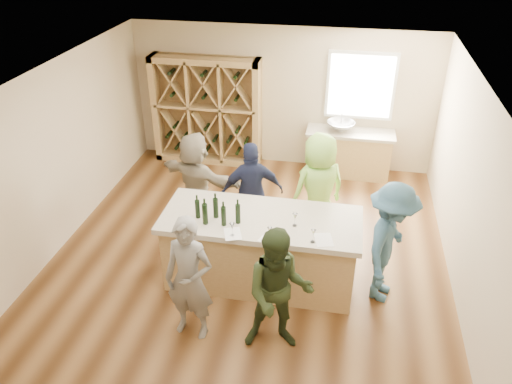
% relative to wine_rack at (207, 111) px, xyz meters
% --- Properties ---
extents(floor, '(6.00, 7.00, 0.10)m').
position_rel_wine_rack_xyz_m(floor, '(1.50, -3.27, -1.15)').
color(floor, brown).
rests_on(floor, ground).
extents(ceiling, '(6.00, 7.00, 0.10)m').
position_rel_wine_rack_xyz_m(ceiling, '(1.50, -3.27, 1.75)').
color(ceiling, white).
rests_on(ceiling, ground).
extents(wall_back, '(6.00, 0.10, 2.80)m').
position_rel_wine_rack_xyz_m(wall_back, '(1.50, 0.28, 0.30)').
color(wall_back, '#C7B390').
rests_on(wall_back, ground).
extents(wall_left, '(0.10, 7.00, 2.80)m').
position_rel_wine_rack_xyz_m(wall_left, '(-1.55, -3.27, 0.30)').
color(wall_left, '#C7B390').
rests_on(wall_left, ground).
extents(wall_right, '(0.10, 7.00, 2.80)m').
position_rel_wine_rack_xyz_m(wall_right, '(4.55, -3.27, 0.30)').
color(wall_right, '#C7B390').
rests_on(wall_right, ground).
extents(window_frame, '(1.30, 0.06, 1.30)m').
position_rel_wine_rack_xyz_m(window_frame, '(3.00, 0.20, 0.65)').
color(window_frame, white).
rests_on(window_frame, wall_back).
extents(window_pane, '(1.18, 0.01, 1.18)m').
position_rel_wine_rack_xyz_m(window_pane, '(3.00, 0.17, 0.65)').
color(window_pane, white).
rests_on(window_pane, wall_back).
extents(wine_rack, '(2.20, 0.45, 2.20)m').
position_rel_wine_rack_xyz_m(wine_rack, '(0.00, 0.00, 0.00)').
color(wine_rack, tan).
rests_on(wine_rack, floor).
extents(back_counter_base, '(1.60, 0.58, 0.86)m').
position_rel_wine_rack_xyz_m(back_counter_base, '(2.90, -0.07, -0.67)').
color(back_counter_base, tan).
rests_on(back_counter_base, floor).
extents(back_counter_top, '(1.70, 0.62, 0.06)m').
position_rel_wine_rack_xyz_m(back_counter_top, '(2.90, -0.07, -0.21)').
color(back_counter_top, '#BBB099').
rests_on(back_counter_top, back_counter_base).
extents(sink, '(0.54, 0.54, 0.19)m').
position_rel_wine_rack_xyz_m(sink, '(2.70, -0.07, -0.09)').
color(sink, silver).
rests_on(sink, back_counter_top).
extents(faucet, '(0.02, 0.02, 0.30)m').
position_rel_wine_rack_xyz_m(faucet, '(2.70, 0.11, -0.03)').
color(faucet, silver).
rests_on(faucet, back_counter_top).
extents(tasting_counter_base, '(2.60, 1.00, 1.00)m').
position_rel_wine_rack_xyz_m(tasting_counter_base, '(1.77, -3.61, -0.60)').
color(tasting_counter_base, tan).
rests_on(tasting_counter_base, floor).
extents(tasting_counter_top, '(2.72, 1.12, 0.08)m').
position_rel_wine_rack_xyz_m(tasting_counter_top, '(1.77, -3.61, -0.06)').
color(tasting_counter_top, '#BBB099').
rests_on(tasting_counter_top, tasting_counter_base).
extents(wine_bottle_a, '(0.08, 0.08, 0.27)m').
position_rel_wine_rack_xyz_m(wine_bottle_a, '(0.93, -3.77, 0.11)').
color(wine_bottle_a, black).
rests_on(wine_bottle_a, tasting_counter_top).
extents(wine_bottle_b, '(0.09, 0.09, 0.30)m').
position_rel_wine_rack_xyz_m(wine_bottle_b, '(1.07, -3.89, 0.13)').
color(wine_bottle_b, black).
rests_on(wine_bottle_b, tasting_counter_top).
extents(wine_bottle_c, '(0.08, 0.08, 0.29)m').
position_rel_wine_rack_xyz_m(wine_bottle_c, '(1.17, -3.71, 0.12)').
color(wine_bottle_c, black).
rests_on(wine_bottle_c, tasting_counter_top).
extents(wine_bottle_d, '(0.09, 0.09, 0.28)m').
position_rel_wine_rack_xyz_m(wine_bottle_d, '(1.32, -3.88, 0.12)').
color(wine_bottle_d, black).
rests_on(wine_bottle_d, tasting_counter_top).
extents(wine_bottle_e, '(0.07, 0.07, 0.28)m').
position_rel_wine_rack_xyz_m(wine_bottle_e, '(1.49, -3.79, 0.12)').
color(wine_bottle_e, black).
rests_on(wine_bottle_e, tasting_counter_top).
extents(wine_glass_a, '(0.08, 0.08, 0.18)m').
position_rel_wine_rack_xyz_m(wine_glass_a, '(1.49, -4.09, 0.07)').
color(wine_glass_a, white).
rests_on(wine_glass_a, tasting_counter_top).
extents(wine_glass_b, '(0.08, 0.08, 0.17)m').
position_rel_wine_rack_xyz_m(wine_glass_b, '(1.97, -4.08, 0.06)').
color(wine_glass_b, white).
rests_on(wine_glass_b, tasting_counter_top).
extents(wine_glass_c, '(0.09, 0.09, 0.19)m').
position_rel_wine_rack_xyz_m(wine_glass_c, '(2.51, -4.04, 0.07)').
color(wine_glass_c, white).
rests_on(wine_glass_c, tasting_counter_top).
extents(wine_glass_d, '(0.09, 0.09, 0.20)m').
position_rel_wine_rack_xyz_m(wine_glass_d, '(2.24, -3.72, 0.08)').
color(wine_glass_d, white).
rests_on(wine_glass_d, tasting_counter_top).
extents(tasting_menu_a, '(0.30, 0.34, 0.00)m').
position_rel_wine_rack_xyz_m(tasting_menu_a, '(1.48, -4.06, -0.02)').
color(tasting_menu_a, white).
rests_on(tasting_menu_a, tasting_counter_top).
extents(tasting_menu_b, '(0.33, 0.38, 0.00)m').
position_rel_wine_rack_xyz_m(tasting_menu_b, '(1.98, -4.03, -0.02)').
color(tasting_menu_b, white).
rests_on(tasting_menu_b, tasting_counter_top).
extents(tasting_menu_c, '(0.28, 0.34, 0.00)m').
position_rel_wine_rack_xyz_m(tasting_menu_c, '(2.65, -3.97, -0.02)').
color(tasting_menu_c, white).
rests_on(tasting_menu_c, tasting_counter_top).
extents(person_near_left, '(0.67, 0.52, 1.70)m').
position_rel_wine_rack_xyz_m(person_near_left, '(1.10, -4.76, -0.25)').
color(person_near_left, slate).
rests_on(person_near_left, floor).
extents(person_near_right, '(0.88, 0.58, 1.68)m').
position_rel_wine_rack_xyz_m(person_near_right, '(2.19, -4.77, -0.26)').
color(person_near_right, '#263319').
rests_on(person_near_right, floor).
extents(person_server, '(0.82, 1.24, 1.76)m').
position_rel_wine_rack_xyz_m(person_server, '(3.50, -3.61, -0.22)').
color(person_server, '#335972').
rests_on(person_server, floor).
extents(person_far_mid, '(1.09, 0.79, 1.68)m').
position_rel_wine_rack_xyz_m(person_far_mid, '(1.44, -2.58, -0.26)').
color(person_far_mid, '#191E38').
rests_on(person_far_mid, floor).
extents(person_far_right, '(1.08, 0.99, 1.85)m').
position_rel_wine_rack_xyz_m(person_far_right, '(2.46, -2.45, -0.17)').
color(person_far_right, '#8CC64C').
rests_on(person_far_right, floor).
extents(person_far_left, '(1.65, 1.09, 1.68)m').
position_rel_wine_rack_xyz_m(person_far_left, '(0.47, -2.39, -0.26)').
color(person_far_left, gray).
rests_on(person_far_left, floor).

